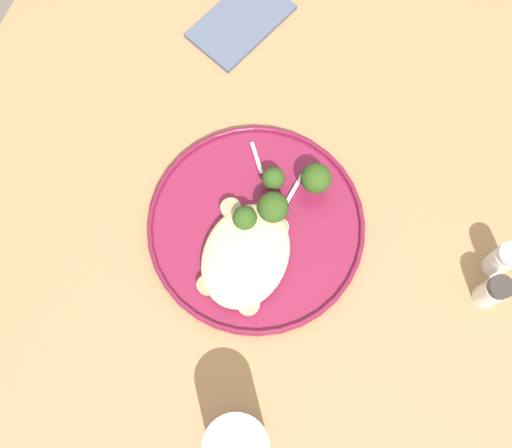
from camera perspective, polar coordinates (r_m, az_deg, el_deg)
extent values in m
plane|color=#665B51|center=(1.59, 0.78, -8.96)|extent=(6.00, 6.00, 0.00)
cube|color=#9E754C|center=(0.88, 1.39, -2.33)|extent=(1.40, 1.00, 0.04)
cylinder|color=maroon|center=(0.86, 0.00, -0.29)|extent=(0.29, 0.29, 0.01)
torus|color=maroon|center=(0.86, 0.00, -0.13)|extent=(0.29, 0.29, 0.01)
ellipsoid|color=beige|center=(0.83, -0.92, -2.81)|extent=(0.14, 0.11, 0.03)
cylinder|color=beige|center=(0.85, 1.75, -0.25)|extent=(0.03, 0.03, 0.01)
cylinder|color=#988766|center=(0.84, 1.76, -0.13)|extent=(0.03, 0.03, 0.00)
cylinder|color=#E5C689|center=(0.84, -1.96, -2.70)|extent=(0.03, 0.03, 0.01)
cylinder|color=#958159|center=(0.83, -1.98, -2.56)|extent=(0.03, 0.03, 0.00)
cylinder|color=#E5C689|center=(0.83, 1.67, -3.78)|extent=(0.03, 0.03, 0.01)
cylinder|color=#958159|center=(0.83, 1.69, -3.65)|extent=(0.03, 0.03, 0.00)
cylinder|color=beige|center=(0.85, -2.25, 1.35)|extent=(0.03, 0.03, 0.02)
cylinder|color=#988766|center=(0.85, -2.27, 1.54)|extent=(0.02, 0.02, 0.00)
cylinder|color=#E5C689|center=(0.83, -4.37, -5.42)|extent=(0.03, 0.03, 0.01)
cylinder|color=#958159|center=(0.82, -4.41, -5.31)|extent=(0.02, 0.02, 0.00)
cylinder|color=beige|center=(0.82, -0.62, -7.08)|extent=(0.03, 0.03, 0.01)
cylinder|color=#988766|center=(0.82, -0.62, -6.99)|extent=(0.03, 0.03, 0.00)
cylinder|color=#7A994C|center=(0.85, 1.47, 0.97)|extent=(0.02, 0.02, 0.02)
sphere|color=#2D4C19|center=(0.83, 1.51, 1.50)|extent=(0.04, 0.04, 0.04)
cylinder|color=#7A994C|center=(0.87, 1.52, 3.58)|extent=(0.02, 0.02, 0.02)
sphere|color=#2D4C19|center=(0.85, 1.55, 4.06)|extent=(0.03, 0.03, 0.03)
cylinder|color=#7A994C|center=(0.85, -0.97, 0.08)|extent=(0.02, 0.02, 0.02)
sphere|color=#2D4C19|center=(0.83, -1.00, 0.55)|extent=(0.03, 0.03, 0.03)
cylinder|color=#89A356|center=(0.87, 5.17, 3.40)|extent=(0.02, 0.02, 0.02)
sphere|color=#2D4C19|center=(0.84, 5.33, 4.04)|extent=(0.04, 0.04, 0.04)
cube|color=silver|center=(0.89, 0.05, 5.86)|extent=(0.04, 0.03, 0.00)
cube|color=silver|center=(0.87, 3.28, 2.91)|extent=(0.05, 0.01, 0.00)
cube|color=silver|center=(0.86, 1.35, 0.23)|extent=(0.03, 0.04, 0.00)
cylinder|color=silver|center=(0.77, -1.67, -18.98)|extent=(0.07, 0.07, 0.12)
cylinder|color=beige|center=(0.79, -1.62, -18.93)|extent=(0.06, 0.06, 0.08)
cube|color=#4C566B|center=(1.01, -1.34, 17.45)|extent=(0.17, 0.14, 0.01)
cylinder|color=white|center=(0.89, 20.74, -3.07)|extent=(0.03, 0.03, 0.05)
cylinder|color=silver|center=(0.86, 21.50, -2.52)|extent=(0.03, 0.03, 0.01)
cylinder|color=white|center=(0.87, 20.04, -5.70)|extent=(0.03, 0.03, 0.05)
cylinder|color=#332D28|center=(0.84, 20.79, -5.24)|extent=(0.03, 0.03, 0.01)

